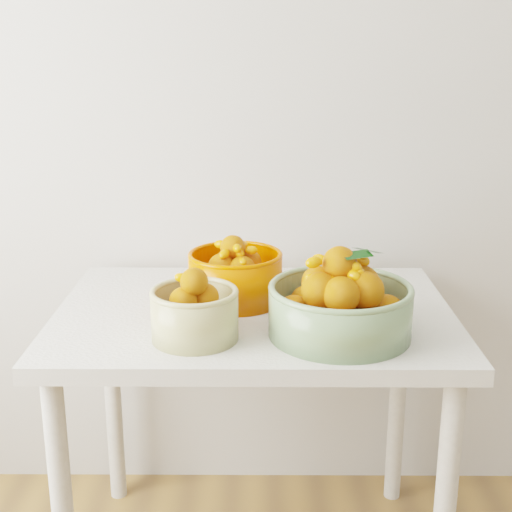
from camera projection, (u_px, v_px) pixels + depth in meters
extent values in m
cube|color=beige|center=(400.00, 61.00, 2.02)|extent=(4.00, 0.04, 2.70)
cube|color=silver|center=(254.00, 317.00, 1.81)|extent=(1.00, 0.70, 0.04)
cylinder|color=silver|center=(113.00, 395.00, 2.20)|extent=(0.05, 0.05, 0.71)
cylinder|color=silver|center=(398.00, 396.00, 2.19)|extent=(0.05, 0.05, 0.71)
cylinder|color=tan|center=(195.00, 316.00, 1.61)|extent=(0.25, 0.25, 0.11)
torus|color=tan|center=(194.00, 292.00, 1.59)|extent=(0.25, 0.25, 0.01)
sphere|color=#D1660C|center=(217.00, 320.00, 1.61)|extent=(0.07, 0.07, 0.07)
sphere|color=#E15F00|center=(197.00, 312.00, 1.66)|extent=(0.06, 0.06, 0.06)
sphere|color=#E15F00|center=(173.00, 320.00, 1.61)|extent=(0.07, 0.07, 0.07)
sphere|color=#E15F00|center=(193.00, 329.00, 1.56)|extent=(0.06, 0.06, 0.06)
sphere|color=#E15F00|center=(195.00, 320.00, 1.61)|extent=(0.06, 0.06, 0.06)
sphere|color=#E15F00|center=(205.00, 297.00, 1.61)|extent=(0.06, 0.06, 0.06)
sphere|color=#E15F00|center=(183.00, 301.00, 1.58)|extent=(0.06, 0.06, 0.06)
sphere|color=#E15F00|center=(194.00, 282.00, 1.58)|extent=(0.06, 0.06, 0.06)
ellipsoid|color=orange|center=(195.00, 285.00, 1.58)|extent=(0.03, 0.04, 0.03)
ellipsoid|color=orange|center=(181.00, 278.00, 1.58)|extent=(0.04, 0.02, 0.03)
cylinder|color=gray|center=(340.00, 312.00, 1.63)|extent=(0.42, 0.42, 0.11)
torus|color=gray|center=(341.00, 288.00, 1.61)|extent=(0.43, 0.43, 0.02)
sphere|color=#E15F00|center=(386.00, 313.00, 1.63)|extent=(0.09, 0.09, 0.09)
sphere|color=#E15F00|center=(366.00, 301.00, 1.70)|extent=(0.08, 0.08, 0.08)
sphere|color=#E15F00|center=(334.00, 297.00, 1.73)|extent=(0.08, 0.08, 0.08)
sphere|color=#E15F00|center=(306.00, 301.00, 1.70)|extent=(0.08, 0.08, 0.08)
sphere|color=#E15F00|center=(294.00, 312.00, 1.64)|extent=(0.08, 0.08, 0.08)
sphere|color=#E15F00|center=(311.00, 325.00, 1.56)|extent=(0.08, 0.08, 0.08)
sphere|color=#E15F00|center=(348.00, 331.00, 1.53)|extent=(0.08, 0.08, 0.08)
sphere|color=#E15F00|center=(377.00, 326.00, 1.56)|extent=(0.08, 0.08, 0.08)
sphere|color=#E15F00|center=(340.00, 313.00, 1.63)|extent=(0.08, 0.08, 0.08)
sphere|color=#E15F00|center=(362.00, 283.00, 1.64)|extent=(0.08, 0.08, 0.08)
sphere|color=#E15F00|center=(339.00, 278.00, 1.67)|extent=(0.09, 0.09, 0.09)
sphere|color=#E15F00|center=(318.00, 282.00, 1.64)|extent=(0.08, 0.08, 0.08)
sphere|color=#E15F00|center=(320.00, 291.00, 1.58)|extent=(0.08, 0.08, 0.08)
sphere|color=#E15F00|center=(341.00, 295.00, 1.56)|extent=(0.08, 0.08, 0.08)
sphere|color=#E15F00|center=(365.00, 290.00, 1.58)|extent=(0.09, 0.09, 0.09)
sphere|color=#E15F00|center=(340.00, 263.00, 1.60)|extent=(0.08, 0.08, 0.08)
ellipsoid|color=orange|center=(339.00, 264.00, 1.62)|extent=(0.04, 0.05, 0.05)
ellipsoid|color=orange|center=(340.00, 269.00, 1.61)|extent=(0.05, 0.05, 0.03)
ellipsoid|color=orange|center=(314.00, 262.00, 1.58)|extent=(0.05, 0.04, 0.04)
ellipsoid|color=orange|center=(319.00, 259.00, 1.64)|extent=(0.05, 0.05, 0.03)
ellipsoid|color=orange|center=(343.00, 275.00, 1.60)|extent=(0.05, 0.05, 0.03)
ellipsoid|color=orange|center=(313.00, 279.00, 1.59)|extent=(0.05, 0.04, 0.04)
ellipsoid|color=orange|center=(341.00, 273.00, 1.60)|extent=(0.03, 0.05, 0.04)
ellipsoid|color=orange|center=(333.00, 265.00, 1.66)|extent=(0.04, 0.05, 0.05)
ellipsoid|color=orange|center=(363.00, 261.00, 1.63)|extent=(0.05, 0.05, 0.04)
ellipsoid|color=orange|center=(330.00, 281.00, 1.58)|extent=(0.05, 0.04, 0.05)
ellipsoid|color=orange|center=(356.00, 272.00, 1.58)|extent=(0.05, 0.05, 0.03)
ellipsoid|color=orange|center=(354.00, 266.00, 1.58)|extent=(0.05, 0.05, 0.04)
ellipsoid|color=orange|center=(342.00, 257.00, 1.66)|extent=(0.04, 0.04, 0.03)
ellipsoid|color=orange|center=(354.00, 276.00, 1.57)|extent=(0.05, 0.05, 0.04)
ellipsoid|color=orange|center=(337.00, 263.00, 1.61)|extent=(0.05, 0.05, 0.04)
ellipsoid|color=orange|center=(343.00, 278.00, 1.61)|extent=(0.05, 0.04, 0.04)
cylinder|color=#F04D00|center=(235.00, 278.00, 1.85)|extent=(0.31, 0.31, 0.13)
torus|color=#F04D00|center=(235.00, 255.00, 1.83)|extent=(0.31, 0.31, 0.01)
sphere|color=#E15F00|center=(263.00, 285.00, 1.85)|extent=(0.07, 0.07, 0.07)
sphere|color=#E15F00|center=(249.00, 277.00, 1.91)|extent=(0.07, 0.07, 0.07)
sphere|color=#E15F00|center=(224.00, 277.00, 1.91)|extent=(0.07, 0.07, 0.07)
sphere|color=#E15F00|center=(208.00, 285.00, 1.85)|extent=(0.07, 0.07, 0.07)
sphere|color=#E15F00|center=(221.00, 293.00, 1.79)|extent=(0.07, 0.07, 0.07)
sphere|color=#E15F00|center=(249.00, 293.00, 1.79)|extent=(0.07, 0.07, 0.07)
sphere|color=#E15F00|center=(235.00, 285.00, 1.85)|extent=(0.07, 0.07, 0.07)
sphere|color=#E15F00|center=(249.00, 263.00, 1.86)|extent=(0.07, 0.07, 0.07)
sphere|color=#E15F00|center=(228.00, 261.00, 1.87)|extent=(0.06, 0.06, 0.06)
sphere|color=#E15F00|center=(222.00, 267.00, 1.82)|extent=(0.07, 0.07, 0.07)
sphere|color=#E15F00|center=(242.00, 269.00, 1.80)|extent=(0.07, 0.07, 0.07)
sphere|color=#E15F00|center=(233.00, 248.00, 1.83)|extent=(0.07, 0.07, 0.07)
ellipsoid|color=orange|center=(242.00, 262.00, 1.78)|extent=(0.04, 0.04, 0.03)
ellipsoid|color=orange|center=(220.00, 244.00, 1.85)|extent=(0.04, 0.04, 0.03)
ellipsoid|color=orange|center=(238.00, 249.00, 1.82)|extent=(0.04, 0.04, 0.03)
ellipsoid|color=orange|center=(243.00, 260.00, 1.83)|extent=(0.04, 0.03, 0.04)
ellipsoid|color=orange|center=(251.00, 250.00, 1.82)|extent=(0.04, 0.03, 0.03)
ellipsoid|color=orange|center=(243.00, 245.00, 1.87)|extent=(0.03, 0.04, 0.03)
ellipsoid|color=orange|center=(240.00, 254.00, 1.81)|extent=(0.04, 0.04, 0.03)
ellipsoid|color=orange|center=(236.00, 249.00, 1.82)|extent=(0.03, 0.04, 0.04)
ellipsoid|color=orange|center=(224.00, 254.00, 1.79)|extent=(0.04, 0.04, 0.04)
ellipsoid|color=orange|center=(236.00, 242.00, 1.86)|extent=(0.03, 0.04, 0.03)
ellipsoid|color=orange|center=(237.00, 248.00, 1.80)|extent=(0.03, 0.04, 0.03)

